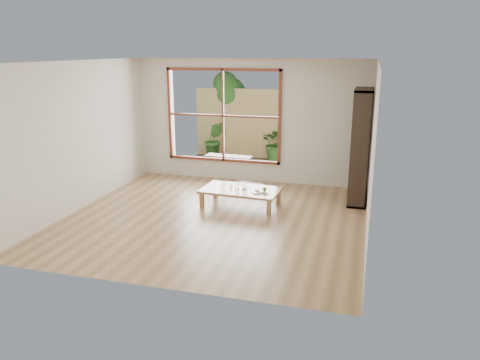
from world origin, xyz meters
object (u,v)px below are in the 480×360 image
object	(u,v)px
bookshelf	(361,147)
low_table	(241,191)
garden_bench	(229,158)
food_tray	(261,191)

from	to	relation	value
bookshelf	low_table	bearing A→B (deg)	-158.50
garden_bench	bookshelf	bearing A→B (deg)	-23.11
low_table	garden_bench	bearing A→B (deg)	115.80
low_table	bookshelf	xyz separation A→B (m)	(2.07, 0.81, 0.78)
bookshelf	garden_bench	bearing A→B (deg)	153.44
food_tray	garden_bench	distance (m)	2.76
low_table	bookshelf	distance (m)	2.35
bookshelf	food_tray	world-z (taller)	bookshelf
low_table	garden_bench	xyz separation A→B (m)	(-0.93, 2.31, 0.04)
garden_bench	low_table	bearing A→B (deg)	-64.68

